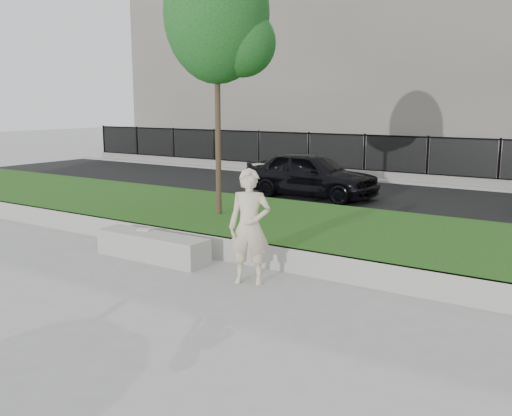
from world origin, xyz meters
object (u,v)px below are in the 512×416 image
Objects in this scene: book at (145,229)px; car_dark at (311,174)px; man at (250,227)px; young_tree at (221,19)px; stone_bench at (152,246)px.

car_dark is at bearing 75.07° from book.
man is at bearing -25.35° from book.
young_tree is at bearing 109.35° from man.
man is 7.82m from car_dark.
stone_bench is 1.26× the size of man.
stone_bench is 4.69m from young_tree.
book is at bearing 148.80° from man.
stone_bench is at bearing -172.89° from car_dark.
man is 7.35× the size of book.
young_tree is (-0.24, 2.34, 4.06)m from stone_bench.
book is (-0.32, 0.14, 0.24)m from stone_bench.
book is 0.04× the size of young_tree.
stone_bench is 0.41× the size of young_tree.
stone_bench is 2.24m from man.
young_tree is at bearing 95.84° from stone_bench.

